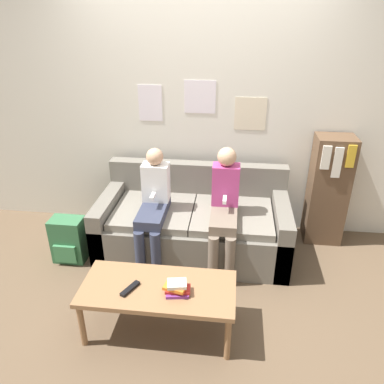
{
  "coord_description": "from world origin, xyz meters",
  "views": [
    {
      "loc": [
        0.36,
        -2.55,
        2.17
      ],
      "look_at": [
        0.0,
        0.42,
        0.69
      ],
      "focal_mm": 35.0,
      "sensor_mm": 36.0,
      "label": 1
    }
  ],
  "objects_px": {
    "person_right": "(224,206)",
    "backpack": "(69,240)",
    "bookshelf": "(328,190)",
    "person_left": "(153,204)",
    "couch": "(194,225)",
    "coffee_table": "(158,291)",
    "tv_remote": "(130,289)"
  },
  "relations": [
    {
      "from": "person_right",
      "to": "backpack",
      "type": "bearing_deg",
      "value": -175.16
    },
    {
      "from": "person_right",
      "to": "bookshelf",
      "type": "distance_m",
      "value": 1.14
    },
    {
      "from": "person_right",
      "to": "bookshelf",
      "type": "height_order",
      "value": "bookshelf"
    },
    {
      "from": "person_left",
      "to": "person_right",
      "type": "relative_size",
      "value": 0.97
    },
    {
      "from": "couch",
      "to": "coffee_table",
      "type": "bearing_deg",
      "value": -96.87
    },
    {
      "from": "person_right",
      "to": "backpack",
      "type": "height_order",
      "value": "person_right"
    },
    {
      "from": "bookshelf",
      "to": "backpack",
      "type": "relative_size",
      "value": 2.53
    },
    {
      "from": "bookshelf",
      "to": "backpack",
      "type": "xyz_separation_m",
      "value": [
        -2.43,
        -0.66,
        -0.34
      ]
    },
    {
      "from": "backpack",
      "to": "coffee_table",
      "type": "bearing_deg",
      "value": -36.6
    },
    {
      "from": "tv_remote",
      "to": "bookshelf",
      "type": "relative_size",
      "value": 0.15
    },
    {
      "from": "person_left",
      "to": "tv_remote",
      "type": "xyz_separation_m",
      "value": [
        0.02,
        -0.92,
        -0.18
      ]
    },
    {
      "from": "couch",
      "to": "coffee_table",
      "type": "xyz_separation_m",
      "value": [
        -0.13,
        -1.07,
        0.08
      ]
    },
    {
      "from": "couch",
      "to": "coffee_table",
      "type": "distance_m",
      "value": 1.09
    },
    {
      "from": "backpack",
      "to": "couch",
      "type": "bearing_deg",
      "value": 15.8
    },
    {
      "from": "person_right",
      "to": "person_left",
      "type": "bearing_deg",
      "value": -179.38
    },
    {
      "from": "couch",
      "to": "backpack",
      "type": "height_order",
      "value": "couch"
    },
    {
      "from": "tv_remote",
      "to": "bookshelf",
      "type": "bearing_deg",
      "value": 68.72
    },
    {
      "from": "couch",
      "to": "coffee_table",
      "type": "height_order",
      "value": "couch"
    },
    {
      "from": "person_left",
      "to": "backpack",
      "type": "xyz_separation_m",
      "value": [
        -0.8,
        -0.11,
        -0.37
      ]
    },
    {
      "from": "tv_remote",
      "to": "backpack",
      "type": "height_order",
      "value": "backpack"
    },
    {
      "from": "coffee_table",
      "to": "person_left",
      "type": "distance_m",
      "value": 0.92
    },
    {
      "from": "coffee_table",
      "to": "bookshelf",
      "type": "height_order",
      "value": "bookshelf"
    },
    {
      "from": "coffee_table",
      "to": "bookshelf",
      "type": "bearing_deg",
      "value": 44.89
    },
    {
      "from": "person_left",
      "to": "backpack",
      "type": "distance_m",
      "value": 0.89
    },
    {
      "from": "couch",
      "to": "bookshelf",
      "type": "relative_size",
      "value": 1.62
    },
    {
      "from": "backpack",
      "to": "person_left",
      "type": "bearing_deg",
      "value": 8.16
    },
    {
      "from": "person_right",
      "to": "bookshelf",
      "type": "bearing_deg",
      "value": 28.57
    },
    {
      "from": "couch",
      "to": "bookshelf",
      "type": "distance_m",
      "value": 1.37
    },
    {
      "from": "couch",
      "to": "person_left",
      "type": "distance_m",
      "value": 0.51
    },
    {
      "from": "person_right",
      "to": "coffee_table",
      "type": "bearing_deg",
      "value": -115.94
    },
    {
      "from": "coffee_table",
      "to": "person_right",
      "type": "relative_size",
      "value": 1.0
    },
    {
      "from": "person_right",
      "to": "bookshelf",
      "type": "xyz_separation_m",
      "value": [
        1.0,
        0.54,
        -0.05
      ]
    }
  ]
}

